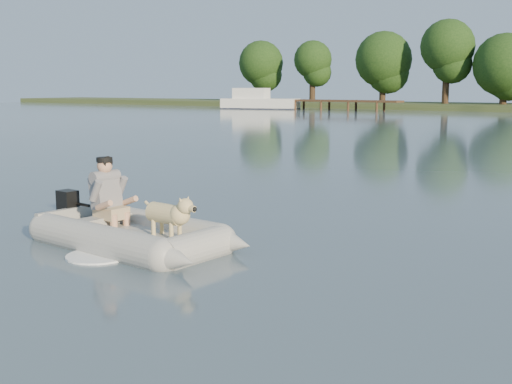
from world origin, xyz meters
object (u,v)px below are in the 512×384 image
Objects in this scene: man at (106,190)px; dock at (316,105)px; dinghy at (134,208)px; dog at (166,217)px; cabin_cruiser at (260,99)px.

dock is at bearing 120.24° from man.
dog is (0.64, -0.00, -0.07)m from dinghy.
cabin_cruiser is (-30.65, 50.25, 0.35)m from man.
cabin_cruiser reaches higher than dock.
man is 1.34m from dog.
dog is 59.65m from cabin_cruiser.
cabin_cruiser is (-31.33, 50.36, 0.53)m from dinghy.
dock is at bearing -3.39° from cabin_cruiser.
cabin_cruiser is at bearing 126.12° from man.
cabin_cruiser is at bearing 127.14° from dog.
dog is 0.11× the size of cabin_cruiser.
dinghy is 0.64m from dog.
cabin_cruiser is (-31.96, 50.36, 0.60)m from dog.
dock is 4.05× the size of dinghy.
dock reaches higher than dog.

